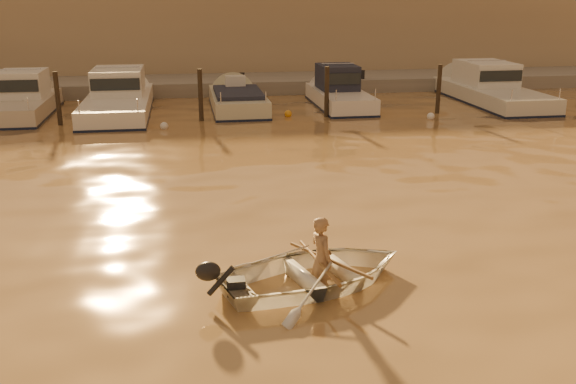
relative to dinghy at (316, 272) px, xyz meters
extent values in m
plane|color=#8F6039|center=(-1.25, 1.28, -0.23)|extent=(160.00, 160.00, 0.00)
imported|color=silver|center=(0.00, 0.00, 0.00)|extent=(3.93, 3.28, 0.70)
imported|color=#926B49|center=(0.10, 0.03, 0.23)|extent=(0.51, 0.64, 1.52)
cylinder|color=brown|center=(0.24, 0.07, 0.19)|extent=(1.06, 1.87, 0.13)
cylinder|color=brown|center=(0.05, 0.01, 0.19)|extent=(0.30, 2.09, 0.13)
cylinder|color=#2D2319|center=(-6.75, 15.08, 0.67)|extent=(0.18, 0.18, 2.20)
cylinder|color=#2D2319|center=(-1.45, 15.08, 0.67)|extent=(0.18, 0.18, 2.20)
cylinder|color=#2D2319|center=(3.55, 15.08, 0.67)|extent=(0.18, 0.18, 2.20)
cylinder|color=#2D2319|center=(8.25, 15.08, 0.67)|extent=(0.18, 0.18, 2.20)
sphere|color=orange|center=(-7.91, 14.81, -0.13)|extent=(0.30, 0.30, 0.30)
sphere|color=silver|center=(-2.86, 13.72, -0.13)|extent=(0.30, 0.30, 0.30)
sphere|color=orange|center=(2.04, 15.41, -0.13)|extent=(0.30, 0.30, 0.30)
sphere|color=silver|center=(7.53, 13.95, -0.13)|extent=(0.30, 0.30, 0.30)
cube|color=gray|center=(-1.25, 22.78, -0.08)|extent=(52.00, 4.00, 1.00)
cube|color=#9E8466|center=(-1.25, 28.28, 2.17)|extent=(46.00, 7.00, 4.80)
camera|label=1|loc=(-2.11, -9.89, 4.64)|focal=40.00mm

